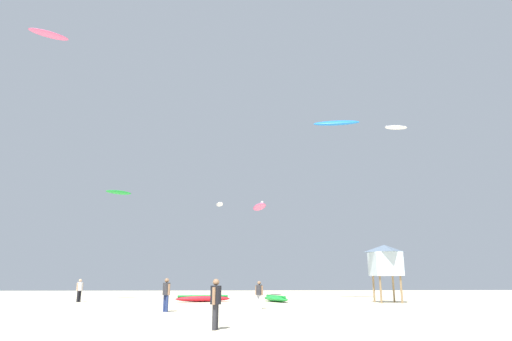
# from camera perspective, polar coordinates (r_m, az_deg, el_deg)

# --- Properties ---
(person_foreground) EXTENTS (0.37, 0.53, 1.64)m
(person_foreground) POSITION_cam_1_polar(r_m,az_deg,el_deg) (15.13, -5.35, -16.64)
(person_foreground) COLOR #2D2D33
(person_foreground) RESTS_ON ground
(person_midground) EXTENTS (0.44, 0.35, 1.54)m
(person_midground) POSITION_cam_1_polar(r_m,az_deg,el_deg) (25.84, 0.42, -15.82)
(person_midground) COLOR silver
(person_midground) RESTS_ON ground
(person_left) EXTENTS (0.38, 0.48, 1.67)m
(person_left) POSITION_cam_1_polar(r_m,az_deg,el_deg) (36.19, -22.27, -14.24)
(person_left) COLOR black
(person_left) RESTS_ON ground
(person_right) EXTENTS (0.42, 0.43, 1.69)m
(person_right) POSITION_cam_1_polar(r_m,az_deg,el_deg) (23.86, -11.77, -15.45)
(person_right) COLOR navy
(person_right) RESTS_ON ground
(kite_grounded_mid) EXTENTS (4.28, 2.01, 0.54)m
(kite_grounded_mid) POSITION_cam_1_polar(r_m,az_deg,el_deg) (34.12, -7.03, -16.46)
(kite_grounded_mid) COLOR red
(kite_grounded_mid) RESTS_ON ground
(kite_grounded_far) EXTENTS (2.17, 4.11, 0.50)m
(kite_grounded_far) POSITION_cam_1_polar(r_m,az_deg,el_deg) (34.25, 2.62, -16.56)
(kite_grounded_far) COLOR green
(kite_grounded_far) RESTS_ON ground
(lifeguard_tower) EXTENTS (2.30, 2.30, 4.15)m
(lifeguard_tower) POSITION_cam_1_polar(r_m,az_deg,el_deg) (33.94, 16.69, -11.23)
(lifeguard_tower) COLOR #8C704C
(lifeguard_tower) RESTS_ON ground
(kite_aloft_0) EXTENTS (4.19, 1.94, 0.91)m
(kite_aloft_0) POSITION_cam_1_polar(r_m,az_deg,el_deg) (39.21, 10.56, 6.19)
(kite_aloft_0) COLOR blue
(kite_aloft_1) EXTENTS (1.61, 4.51, 0.54)m
(kite_aloft_1) POSITION_cam_1_polar(r_m,az_deg,el_deg) (46.83, 0.45, -4.83)
(kite_aloft_1) COLOR #E5598C
(kite_aloft_2) EXTENTS (2.60, 0.78, 0.48)m
(kite_aloft_2) POSITION_cam_1_polar(r_m,az_deg,el_deg) (52.09, 18.01, 5.44)
(kite_aloft_2) COLOR white
(kite_aloft_3) EXTENTS (1.24, 2.24, 0.52)m
(kite_aloft_3) POSITION_cam_1_polar(r_m,az_deg,el_deg) (51.34, -4.83, -4.47)
(kite_aloft_3) COLOR white
(kite_aloft_4) EXTENTS (2.99, 2.18, 0.37)m
(kite_aloft_4) POSITION_cam_1_polar(r_m,az_deg,el_deg) (39.37, -25.71, 15.90)
(kite_aloft_4) COLOR #E5598C
(kite_aloft_5) EXTENTS (2.60, 1.99, 0.45)m
(kite_aloft_5) POSITION_cam_1_polar(r_m,az_deg,el_deg) (46.03, -17.70, -2.77)
(kite_aloft_5) COLOR green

